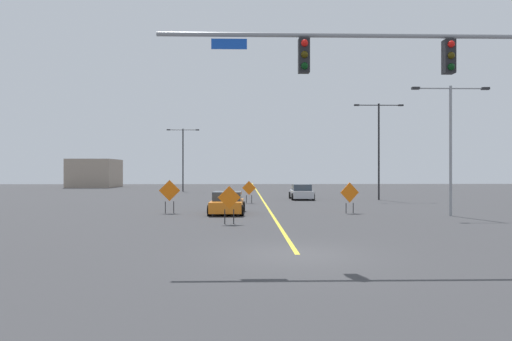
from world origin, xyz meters
TOP-DOWN VIEW (x-y plane):
  - ground at (0.00, 0.00)m, footprint 157.67×157.67m
  - road_centre_stripe at (0.00, 43.80)m, footprint 0.16×87.59m
  - traffic_signal_assembly at (4.74, -0.01)m, footprint 13.71×0.44m
  - street_lamp_far_right at (10.29, 12.05)m, footprint 4.53×0.24m
  - street_lamp_mid_right at (-9.51, 44.57)m, footprint 4.14×0.24m
  - street_lamp_far_left at (10.46, 26.77)m, footprint 4.45×0.24m
  - construction_sign_right_shoulder at (-6.26, 14.21)m, footprint 1.30×0.18m
  - construction_sign_left_shoulder at (4.84, 13.89)m, footprint 1.22×0.35m
  - construction_sign_median_near at (-1.27, 22.93)m, footprint 1.12×0.29m
  - construction_sign_median_far at (-2.39, 8.27)m, footprint 1.11×0.22m
  - car_orange_mid at (-2.70, 13.91)m, footprint 2.19×4.26m
  - car_silver_approaching at (3.59, 27.78)m, footprint 2.09×4.05m
  - roadside_building_west at (-26.06, 61.16)m, footprint 6.94×8.17m

SIDE VIEW (x-z plane):
  - ground at x=0.00m, z-range 0.00..0.00m
  - road_centre_stripe at x=0.00m, z-range 0.00..0.01m
  - car_orange_mid at x=-2.70m, z-range -0.04..1.30m
  - car_silver_approaching at x=3.59m, z-range -0.06..1.34m
  - construction_sign_median_near at x=-1.27m, z-range 0.23..2.04m
  - construction_sign_median_far at x=-2.39m, z-range 0.25..2.12m
  - construction_sign_left_shoulder at x=4.84m, z-range 0.24..2.14m
  - construction_sign_right_shoulder at x=-6.26m, z-range 0.27..2.32m
  - roadside_building_west at x=-26.06m, z-range 0.00..4.54m
  - street_lamp_far_right at x=10.29m, z-range 0.81..8.35m
  - street_lamp_mid_right at x=-9.51m, z-range 0.80..8.84m
  - street_lamp_far_left at x=10.46m, z-range 0.83..9.53m
  - traffic_signal_assembly at x=4.74m, z-range 1.81..9.24m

